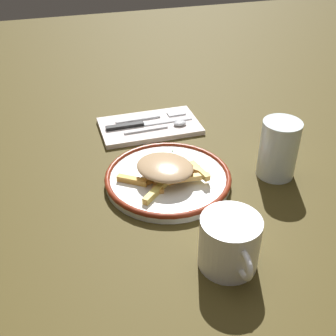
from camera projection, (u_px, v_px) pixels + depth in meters
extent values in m
plane|color=#3F3414|center=(168.00, 183.00, 0.84)|extent=(2.60, 2.60, 0.00)
cylinder|color=white|center=(168.00, 180.00, 0.83)|extent=(0.25, 0.25, 0.02)
torus|color=maroon|center=(168.00, 176.00, 0.83)|extent=(0.25, 0.25, 0.01)
cube|color=#DEA855|center=(158.00, 180.00, 0.81)|extent=(0.08, 0.05, 0.01)
cube|color=gold|center=(178.00, 165.00, 0.85)|extent=(0.06, 0.07, 0.01)
cube|color=gold|center=(164.00, 173.00, 0.83)|extent=(0.04, 0.08, 0.01)
cube|color=#E8C550|center=(170.00, 172.00, 0.83)|extent=(0.05, 0.05, 0.01)
cube|color=gold|center=(167.00, 174.00, 0.83)|extent=(0.03, 0.07, 0.01)
cube|color=#E4B253|center=(180.00, 163.00, 0.86)|extent=(0.07, 0.07, 0.01)
cube|color=#F2B553|center=(161.00, 166.00, 0.85)|extent=(0.04, 0.08, 0.01)
cube|color=#E8A457|center=(184.00, 167.00, 0.82)|extent=(0.07, 0.06, 0.01)
cube|color=gold|center=(158.00, 178.00, 0.82)|extent=(0.09, 0.02, 0.01)
cube|color=#F2C550|center=(155.00, 178.00, 0.82)|extent=(0.04, 0.06, 0.01)
cube|color=gold|center=(166.00, 176.00, 0.82)|extent=(0.03, 0.08, 0.01)
cube|color=gold|center=(165.00, 165.00, 0.83)|extent=(0.07, 0.06, 0.01)
cube|color=gold|center=(161.00, 170.00, 0.84)|extent=(0.09, 0.03, 0.01)
cube|color=#F4B54F|center=(166.00, 177.00, 0.82)|extent=(0.03, 0.07, 0.01)
cube|color=gold|center=(132.00, 180.00, 0.81)|extent=(0.04, 0.06, 0.01)
cube|color=#F2C666|center=(188.00, 178.00, 0.80)|extent=(0.02, 0.09, 0.01)
cube|color=#DFC857|center=(156.00, 191.00, 0.78)|extent=(0.06, 0.06, 0.01)
cube|color=#E9A758|center=(168.00, 169.00, 0.82)|extent=(0.05, 0.07, 0.01)
cube|color=#DEB651|center=(199.00, 171.00, 0.81)|extent=(0.06, 0.02, 0.01)
ellipsoid|color=tan|center=(165.00, 167.00, 0.81)|extent=(0.15, 0.15, 0.02)
cube|color=#2B7324|center=(170.00, 169.00, 0.79)|extent=(0.00, 0.00, 0.00)
cube|color=#386037|center=(172.00, 151.00, 0.84)|extent=(0.00, 0.00, 0.00)
cube|color=#326922|center=(163.00, 162.00, 0.81)|extent=(0.00, 0.00, 0.00)
cube|color=#357134|center=(168.00, 156.00, 0.83)|extent=(0.00, 0.00, 0.00)
cube|color=silver|center=(150.00, 126.00, 1.02)|extent=(0.14, 0.23, 0.01)
cube|color=silver|center=(138.00, 119.00, 1.03)|extent=(0.01, 0.11, 0.01)
cube|color=silver|center=(176.00, 113.00, 1.05)|extent=(0.02, 0.04, 0.00)
cube|color=black|center=(125.00, 126.00, 1.00)|extent=(0.01, 0.09, 0.01)
cube|color=silver|center=(168.00, 121.00, 1.02)|extent=(0.02, 0.12, 0.00)
cube|color=silver|center=(146.00, 130.00, 0.99)|extent=(0.01, 0.10, 0.00)
ellipsoid|color=silver|center=(180.00, 123.00, 1.01)|extent=(0.02, 0.03, 0.01)
cylinder|color=silver|center=(279.00, 149.00, 0.83)|extent=(0.08, 0.08, 0.12)
cylinder|color=white|center=(229.00, 242.00, 0.64)|extent=(0.09, 0.09, 0.09)
torus|color=white|center=(244.00, 264.00, 0.60)|extent=(0.05, 0.01, 0.05)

